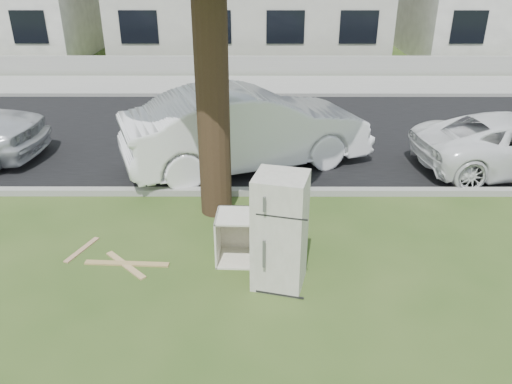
{
  "coord_description": "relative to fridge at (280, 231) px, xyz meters",
  "views": [
    {
      "loc": [
        0.31,
        -6.02,
        4.14
      ],
      "look_at": [
        0.3,
        0.6,
        0.94
      ],
      "focal_mm": 35.0,
      "sensor_mm": 36.0,
      "label": 1
    }
  ],
  "objects": [
    {
      "name": "ground",
      "position": [
        -0.62,
        0.32,
        -0.81
      ],
      "size": [
        120.0,
        120.0,
        0.0
      ],
      "primitive_type": "plane",
      "color": "#324C1B"
    },
    {
      "name": "road",
      "position": [
        -0.62,
        6.32,
        -0.8
      ],
      "size": [
        120.0,
        7.0,
        0.01
      ],
      "primitive_type": "cube",
      "color": "black",
      "rests_on": "ground"
    },
    {
      "name": "kerb_near",
      "position": [
        -0.62,
        2.77,
        -0.81
      ],
      "size": [
        120.0,
        0.18,
        0.12
      ],
      "primitive_type": "cube",
      "color": "gray",
      "rests_on": "ground"
    },
    {
      "name": "kerb_far",
      "position": [
        -0.62,
        9.87,
        -0.81
      ],
      "size": [
        120.0,
        0.18,
        0.12
      ],
      "primitive_type": "cube",
      "color": "gray",
      "rests_on": "ground"
    },
    {
      "name": "sidewalk",
      "position": [
        -0.62,
        11.32,
        -0.8
      ],
      "size": [
        120.0,
        2.8,
        0.01
      ],
      "primitive_type": "cube",
      "color": "gray",
      "rests_on": "ground"
    },
    {
      "name": "low_wall",
      "position": [
        -0.62,
        12.92,
        -0.46
      ],
      "size": [
        120.0,
        0.15,
        0.7
      ],
      "primitive_type": "cube",
      "color": "gray",
      "rests_on": "ground"
    },
    {
      "name": "fridge",
      "position": [
        0.0,
        0.0,
        0.0
      ],
      "size": [
        0.8,
        0.76,
        1.62
      ],
      "primitive_type": "cube",
      "rotation": [
        0.0,
        0.0,
        -0.25
      ],
      "color": "beige",
      "rests_on": "ground"
    },
    {
      "name": "cabinet",
      "position": [
        -0.42,
        0.57,
        -0.44
      ],
      "size": [
        0.98,
        0.63,
        0.75
      ],
      "primitive_type": "cube",
      "rotation": [
        0.0,
        0.0,
        -0.04
      ],
      "color": "silver",
      "rests_on": "ground"
    },
    {
      "name": "plank_a",
      "position": [
        -2.22,
        0.43,
        -0.8
      ],
      "size": [
        1.25,
        0.17,
        0.02
      ],
      "primitive_type": "cube",
      "rotation": [
        0.0,
        0.0,
        -0.06
      ],
      "color": "tan",
      "rests_on": "ground"
    },
    {
      "name": "plank_b",
      "position": [
        -2.23,
        0.39,
        -0.8
      ],
      "size": [
        0.73,
        0.73,
        0.02
      ],
      "primitive_type": "cube",
      "rotation": [
        0.0,
        0.0,
        -0.79
      ],
      "color": "tan",
      "rests_on": "ground"
    },
    {
      "name": "plank_c",
      "position": [
        -3.0,
        0.81,
        -0.8
      ],
      "size": [
        0.34,
        0.73,
        0.02
      ],
      "primitive_type": "cube",
      "rotation": [
        0.0,
        0.0,
        1.21
      ],
      "color": "tan",
      "rests_on": "ground"
    },
    {
      "name": "car_center",
      "position": [
        -0.51,
        4.19,
        0.03
      ],
      "size": [
        5.42,
        3.5,
        1.69
      ],
      "primitive_type": "imported",
      "rotation": [
        0.0,
        0.0,
        1.94
      ],
      "color": "white",
      "rests_on": "ground"
    }
  ]
}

